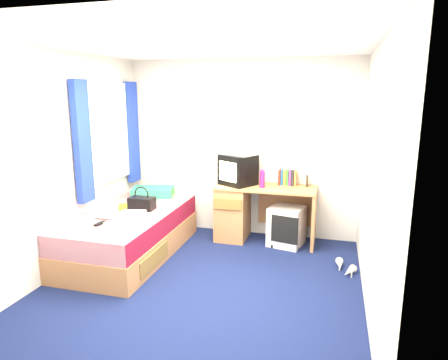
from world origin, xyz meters
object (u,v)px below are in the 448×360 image
(handbag, at_px, (142,203))
(magazine, at_px, (127,206))
(crt_tv, at_px, (238,170))
(pink_water_bottle, at_px, (262,180))
(towel, at_px, (133,216))
(aerosol_can, at_px, (256,178))
(colour_swatch_fan, at_px, (107,223))
(pillow, at_px, (153,192))
(storage_cube, at_px, (286,226))
(vcr, at_px, (238,152))
(white_heels, at_px, (344,268))
(desk, at_px, (246,210))
(remote_control, at_px, (100,223))
(water_bottle, at_px, (104,216))
(picture_frame, at_px, (307,181))
(bed, at_px, (131,233))

(handbag, relative_size, magazine, 1.11)
(crt_tv, xyz_separation_m, pink_water_bottle, (0.34, -0.08, -0.10))
(towel, bearing_deg, aerosol_can, 47.21)
(colour_swatch_fan, bearing_deg, towel, 43.18)
(pink_water_bottle, bearing_deg, towel, -139.55)
(pillow, distance_m, aerosol_can, 1.44)
(pillow, bearing_deg, storage_cube, 1.75)
(vcr, xyz_separation_m, white_heels, (1.40, -0.73, -1.15))
(handbag, bearing_deg, desk, 34.30)
(magazine, bearing_deg, towel, -54.64)
(pillow, bearing_deg, colour_swatch_fan, -88.44)
(towel, distance_m, remote_control, 0.36)
(storage_cube, relative_size, pink_water_bottle, 2.42)
(aerosol_can, xyz_separation_m, water_bottle, (-1.49, -1.31, -0.27))
(vcr, height_order, picture_frame, vcr)
(remote_control, bearing_deg, colour_swatch_fan, 31.33)
(storage_cube, bearing_deg, bed, -142.27)
(crt_tv, height_order, pink_water_bottle, crt_tv)
(pillow, xyz_separation_m, towel, (0.24, -1.04, -0.02))
(water_bottle, xyz_separation_m, remote_control, (0.05, -0.18, -0.03))
(handbag, height_order, towel, handbag)
(storage_cube, bearing_deg, water_bottle, -136.32)
(pink_water_bottle, bearing_deg, remote_control, -139.60)
(aerosol_can, height_order, remote_control, aerosol_can)
(storage_cube, xyz_separation_m, white_heels, (0.72, -0.65, -0.22))
(white_heels, bearing_deg, pink_water_bottle, 148.65)
(pink_water_bottle, bearing_deg, crt_tv, 166.58)
(desk, height_order, crt_tv, crt_tv)
(water_bottle, distance_m, remote_control, 0.19)
(pink_water_bottle, xyz_separation_m, white_heels, (1.06, -0.64, -0.82))
(remote_control, bearing_deg, white_heels, 17.50)
(picture_frame, bearing_deg, crt_tv, -175.45)
(white_heels, bearing_deg, pillow, 167.12)
(crt_tv, xyz_separation_m, magazine, (-1.26, -0.72, -0.40))
(storage_cube, bearing_deg, white_heels, -28.81)
(water_bottle, bearing_deg, picture_frame, 32.75)
(bed, xyz_separation_m, colour_swatch_fan, (-0.02, -0.46, 0.28))
(vcr, xyz_separation_m, picture_frame, (0.89, 0.16, -0.37))
(handbag, height_order, remote_control, handbag)
(vcr, bearing_deg, remote_control, -104.65)
(picture_frame, distance_m, remote_control, 2.64)
(aerosol_can, bearing_deg, remote_control, -134.02)
(magazine, bearing_deg, bed, -54.33)
(bed, height_order, vcr, vcr)
(aerosol_can, bearing_deg, white_heels, -34.52)
(towel, height_order, remote_control, towel)
(towel, bearing_deg, white_heels, 10.89)
(storage_cube, relative_size, aerosol_can, 2.77)
(handbag, xyz_separation_m, magazine, (-0.23, 0.04, -0.08))
(crt_tv, distance_m, white_heels, 1.82)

